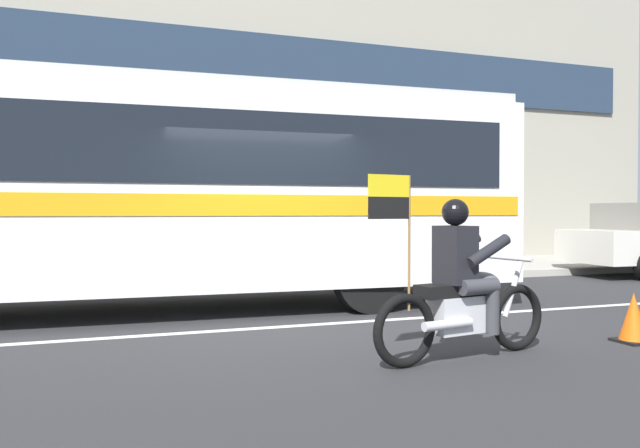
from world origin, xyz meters
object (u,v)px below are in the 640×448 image
motorcycle_with_rider (462,291)px  traffic_cone (633,319)px  transit_bus (144,181)px  fire_hydrant (112,260)px

motorcycle_with_rider → traffic_cone: (2.20, 0.03, -0.41)m
motorcycle_with_rider → traffic_cone: bearing=0.8°
transit_bus → motorcycle_with_rider: 4.99m
transit_bus → fire_hydrant: (-0.41, 3.08, -1.36)m
fire_hydrant → traffic_cone: 8.85m
transit_bus → fire_hydrant: size_ratio=14.71×
motorcycle_with_rider → traffic_cone: 2.24m
transit_bus → fire_hydrant: bearing=97.7°
motorcycle_with_rider → fire_hydrant: motorcycle_with_rider is taller
transit_bus → motorcycle_with_rider: (2.76, -3.98, -1.22)m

